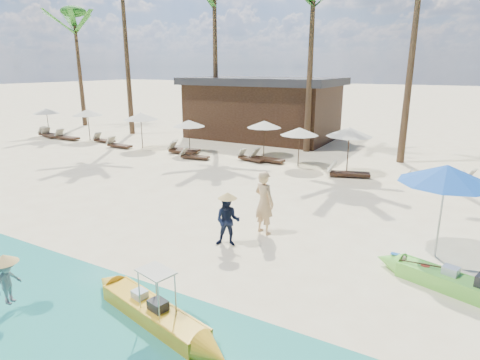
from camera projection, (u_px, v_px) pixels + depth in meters
The scene contains 31 objects.
ground at pixel (241, 253), 11.19m from camera, with size 240.00×240.00×0.00m, color #FBEDBA.
green_canoe at pixel (466, 287), 9.08m from camera, with size 4.74×1.76×0.62m.
yellow_canoe at pixel (153, 312), 8.17m from camera, with size 4.58×1.34×1.20m.
tourist at pixel (264, 203), 12.33m from camera, with size 0.73×0.48×2.00m, color tan.
vendor_green at pixel (228, 221), 11.52m from camera, with size 0.73×0.57×1.50m, color #121932.
vendor_yellow at pixel (8, 282), 8.40m from camera, with size 0.65×0.37×1.00m, color gray.
blue_umbrella at pixel (446, 174), 10.42m from camera, with size 2.40×2.40×2.58m.
resort_parasol_0 at pixel (46, 111), 30.26m from camera, with size 1.95×1.95×2.01m.
lounger_0_left at pixel (49, 135), 29.51m from camera, with size 1.93×1.07×0.63m.
lounger_0_right at pixel (49, 133), 30.07m from camera, with size 1.90×0.90×0.62m.
resort_parasol_1 at pixel (87, 113), 27.98m from camera, with size 2.10×2.10×2.16m.
lounger_1_left at pixel (66, 137), 28.57m from camera, with size 1.98×0.64×0.67m.
lounger_1_right at pixel (103, 140), 27.55m from camera, with size 1.70×0.56×0.57m.
resort_parasol_2 at pixel (141, 116), 25.14m from camera, with size 2.19×2.19×2.26m.
lounger_2_left at pixel (118, 145), 25.78m from camera, with size 1.82×0.58×0.62m.
resort_parasol_3 at pixel (189, 123), 23.84m from camera, with size 1.92×1.92×1.98m.
lounger_3_left at pixel (181, 150), 23.97m from camera, with size 1.82×0.57×0.62m.
lounger_3_right at pixel (183, 149), 24.42m from camera, with size 1.97×0.93×0.64m.
resort_parasol_4 at pixel (264, 124), 22.98m from camera, with size 1.99×1.99×2.05m.
lounger_4_left at pixel (193, 156), 22.59m from camera, with size 1.73×0.79×0.57m.
lounger_4_right at pixel (250, 158), 22.15m from camera, with size 1.76×0.87×0.57m.
resort_parasol_5 at pixel (299, 131), 20.55m from camera, with size 1.97×1.97×2.03m.
lounger_5_left at pixel (266, 158), 21.91m from camera, with size 1.97×0.74×0.66m.
resort_parasol_6 at pixel (350, 132), 19.07m from camera, with size 2.20×2.20×2.27m.
lounger_6_left at pixel (346, 172), 18.92m from camera, with size 2.04×1.17×0.66m.
lounger_6_right at pixel (421, 180), 17.69m from camera, with size 1.70×0.60×0.57m.
lounger_7_right at pixel (476, 184), 17.14m from camera, with size 1.90×0.79×0.63m.
palm_0 at pixel (75, 29), 33.58m from camera, with size 2.08×2.08×9.90m.
palm_2 at pixel (214, 1), 26.27m from camera, with size 2.08×2.08×11.33m.
palm_3 at pixel (313, 1), 22.42m from camera, with size 2.08×2.08×10.52m.
pavilion_west at pixel (262, 107), 29.05m from camera, with size 10.80×6.60×4.30m.
Camera 1 is at (4.98, -8.92, 5.02)m, focal length 30.00 mm.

